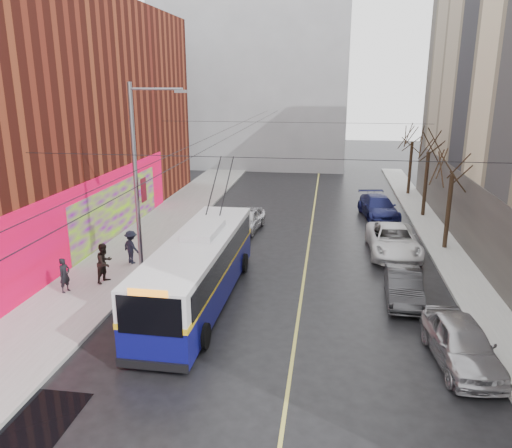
{
  "coord_description": "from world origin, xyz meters",
  "views": [
    {
      "loc": [
        2.45,
        -11.52,
        9.02
      ],
      "look_at": [
        -0.87,
        11.05,
        2.48
      ],
      "focal_mm": 35.0,
      "sensor_mm": 36.0,
      "label": 1
    }
  ],
  "objects_px": {
    "tree_mid": "(430,140)",
    "following_car": "(247,219)",
    "tree_near": "(454,161)",
    "parked_car_c": "(393,240)",
    "tree_far": "(413,132)",
    "parked_car_d": "(378,207)",
    "parked_car_a": "(461,343)",
    "pedestrian_a": "(65,275)",
    "pedestrian_c": "(131,247)",
    "trolleybus": "(199,268)",
    "parked_car_b": "(404,286)",
    "pedestrian_b": "(105,263)",
    "streetlight_pole": "(139,176)"
  },
  "relations": [
    {
      "from": "parked_car_b",
      "to": "following_car",
      "type": "xyz_separation_m",
      "value": [
        -8.3,
        9.42,
        0.04
      ]
    },
    {
      "from": "tree_far",
      "to": "parked_car_d",
      "type": "height_order",
      "value": "tree_far"
    },
    {
      "from": "parked_car_a",
      "to": "pedestrian_b",
      "type": "relative_size",
      "value": 2.41
    },
    {
      "from": "trolleybus",
      "to": "parked_car_c",
      "type": "height_order",
      "value": "trolleybus"
    },
    {
      "from": "parked_car_a",
      "to": "pedestrian_a",
      "type": "height_order",
      "value": "pedestrian_a"
    },
    {
      "from": "parked_car_a",
      "to": "pedestrian_a",
      "type": "distance_m",
      "value": 16.05
    },
    {
      "from": "tree_mid",
      "to": "pedestrian_c",
      "type": "xyz_separation_m",
      "value": [
        -16.21,
        -11.93,
        -4.25
      ]
    },
    {
      "from": "tree_mid",
      "to": "following_car",
      "type": "xyz_separation_m",
      "value": [
        -11.5,
        -4.84,
        -4.55
      ]
    },
    {
      "from": "pedestrian_b",
      "to": "tree_near",
      "type": "bearing_deg",
      "value": -49.97
    },
    {
      "from": "tree_near",
      "to": "parked_car_d",
      "type": "height_order",
      "value": "tree_near"
    },
    {
      "from": "parked_car_a",
      "to": "following_car",
      "type": "distance_m",
      "value": 17.1
    },
    {
      "from": "tree_near",
      "to": "tree_far",
      "type": "relative_size",
      "value": 0.97
    },
    {
      "from": "streetlight_pole",
      "to": "trolleybus",
      "type": "distance_m",
      "value": 5.42
    },
    {
      "from": "parked_car_d",
      "to": "pedestrian_b",
      "type": "height_order",
      "value": "pedestrian_b"
    },
    {
      "from": "parked_car_c",
      "to": "pedestrian_a",
      "type": "distance_m",
      "value": 16.62
    },
    {
      "from": "tree_near",
      "to": "streetlight_pole",
      "type": "bearing_deg",
      "value": -158.38
    },
    {
      "from": "pedestrian_b",
      "to": "trolleybus",
      "type": "bearing_deg",
      "value": -87.86
    },
    {
      "from": "pedestrian_a",
      "to": "trolleybus",
      "type": "bearing_deg",
      "value": -71.11
    },
    {
      "from": "parked_car_c",
      "to": "pedestrian_c",
      "type": "xyz_separation_m",
      "value": [
        -13.26,
        -3.78,
        0.23
      ]
    },
    {
      "from": "trolleybus",
      "to": "parked_car_b",
      "type": "xyz_separation_m",
      "value": [
        8.55,
        1.32,
        -0.84
      ]
    },
    {
      "from": "parked_car_d",
      "to": "following_car",
      "type": "relative_size",
      "value": 1.26
    },
    {
      "from": "parked_car_b",
      "to": "pedestrian_a",
      "type": "distance_m",
      "value": 14.59
    },
    {
      "from": "tree_near",
      "to": "following_car",
      "type": "height_order",
      "value": "tree_near"
    },
    {
      "from": "tree_near",
      "to": "pedestrian_a",
      "type": "xyz_separation_m",
      "value": [
        -17.71,
        -8.77,
        -4.06
      ]
    },
    {
      "from": "parked_car_d",
      "to": "pedestrian_c",
      "type": "xyz_separation_m",
      "value": [
        -13.13,
        -11.28,
        0.25
      ]
    },
    {
      "from": "tree_near",
      "to": "tree_far",
      "type": "xyz_separation_m",
      "value": [
        0.0,
        14.0,
        0.17
      ]
    },
    {
      "from": "trolleybus",
      "to": "parked_car_d",
      "type": "bearing_deg",
      "value": 60.93
    },
    {
      "from": "tree_far",
      "to": "parked_car_c",
      "type": "height_order",
      "value": "tree_far"
    },
    {
      "from": "parked_car_b",
      "to": "pedestrian_c",
      "type": "distance_m",
      "value": 13.22
    },
    {
      "from": "trolleybus",
      "to": "parked_car_a",
      "type": "height_order",
      "value": "trolleybus"
    },
    {
      "from": "parked_car_c",
      "to": "tree_near",
      "type": "bearing_deg",
      "value": 20.1
    },
    {
      "from": "tree_near",
      "to": "parked_car_c",
      "type": "bearing_deg",
      "value": -158.79
    },
    {
      "from": "tree_mid",
      "to": "parked_car_b",
      "type": "height_order",
      "value": "tree_mid"
    },
    {
      "from": "tree_mid",
      "to": "parked_car_a",
      "type": "distance_m",
      "value": 19.68
    },
    {
      "from": "tree_near",
      "to": "pedestrian_c",
      "type": "relative_size",
      "value": 3.76
    },
    {
      "from": "tree_far",
      "to": "parked_car_d",
      "type": "bearing_deg",
      "value": -111.91
    },
    {
      "from": "parked_car_a",
      "to": "parked_car_c",
      "type": "bearing_deg",
      "value": 89.21
    },
    {
      "from": "tree_near",
      "to": "tree_far",
      "type": "height_order",
      "value": "tree_far"
    },
    {
      "from": "tree_mid",
      "to": "pedestrian_b",
      "type": "distance_m",
      "value": 22.3
    },
    {
      "from": "following_car",
      "to": "tree_mid",
      "type": "bearing_deg",
      "value": 29.96
    },
    {
      "from": "trolleybus",
      "to": "pedestrian_b",
      "type": "bearing_deg",
      "value": 167.51
    },
    {
      "from": "tree_mid",
      "to": "tree_far",
      "type": "distance_m",
      "value": 7.0
    },
    {
      "from": "parked_car_b",
      "to": "parked_car_c",
      "type": "relative_size",
      "value": 0.72
    },
    {
      "from": "streetlight_pole",
      "to": "parked_car_b",
      "type": "bearing_deg",
      "value": -6.02
    },
    {
      "from": "streetlight_pole",
      "to": "trolleybus",
      "type": "xyz_separation_m",
      "value": [
        3.39,
        -2.58,
        -3.35
      ]
    },
    {
      "from": "tree_near",
      "to": "parked_car_d",
      "type": "bearing_deg",
      "value": 115.86
    },
    {
      "from": "pedestrian_c",
      "to": "tree_far",
      "type": "bearing_deg",
      "value": -100.3
    },
    {
      "from": "trolleybus",
      "to": "parked_car_a",
      "type": "relative_size",
      "value": 2.57
    },
    {
      "from": "parked_car_c",
      "to": "parked_car_d",
      "type": "height_order",
      "value": "parked_car_c"
    },
    {
      "from": "tree_mid",
      "to": "parked_car_b",
      "type": "bearing_deg",
      "value": -102.65
    }
  ]
}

